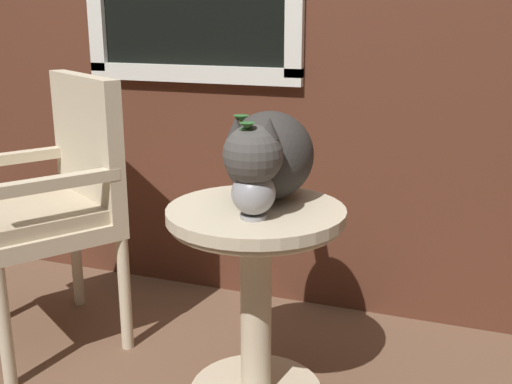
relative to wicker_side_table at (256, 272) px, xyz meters
name	(u,v)px	position (x,y,z in m)	size (l,w,h in m)	color
wicker_side_table	(256,272)	(0.00, 0.00, 0.00)	(0.54, 0.54, 0.64)	beige
wicker_chair	(55,197)	(-0.83, 0.13, 0.12)	(0.68, 0.67, 0.99)	beige
cat	(267,155)	(0.00, 0.09, 0.35)	(0.31, 0.67, 0.29)	#33302D
pewter_vase_with_ivy	(253,187)	(0.03, -0.09, 0.30)	(0.13, 0.13, 0.29)	#99999E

